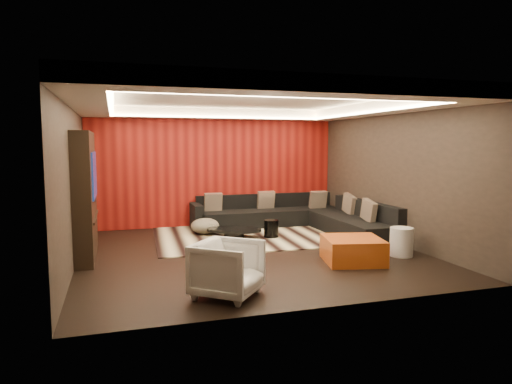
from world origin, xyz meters
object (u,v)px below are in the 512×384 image
object	(u,v)px
orange_ottoman	(353,250)
armchair	(228,269)
white_side_table	(401,242)
sectional_sofa	(299,218)
coffee_table	(234,233)
drum_stool	(271,228)

from	to	relation	value
orange_ottoman	armchair	size ratio (longest dim) A/B	1.16
white_side_table	sectional_sofa	xyz separation A→B (m)	(-0.77, 2.91, 0.01)
armchair	sectional_sofa	bearing A→B (deg)	6.12
armchair	sectional_sofa	world-z (taller)	sectional_sofa
coffee_table	armchair	world-z (taller)	armchair
armchair	drum_stool	bearing A→B (deg)	11.71
drum_stool	orange_ottoman	distance (m)	2.39
drum_stool	coffee_table	bearing A→B (deg)	166.34
drum_stool	sectional_sofa	size ratio (longest dim) A/B	0.10
coffee_table	sectional_sofa	bearing A→B (deg)	18.14
white_side_table	armchair	size ratio (longest dim) A/B	0.63
coffee_table	drum_stool	bearing A→B (deg)	-13.66
coffee_table	white_side_table	bearing A→B (deg)	-43.71
drum_stool	sectional_sofa	distance (m)	1.19
drum_stool	white_side_table	bearing A→B (deg)	-51.96
orange_ottoman	sectional_sofa	world-z (taller)	sectional_sofa
coffee_table	drum_stool	size ratio (longest dim) A/B	3.17
coffee_table	armchair	distance (m)	3.70
white_side_table	armchair	world-z (taller)	armchair
white_side_table	orange_ottoman	xyz separation A→B (m)	(-1.04, -0.12, -0.05)
drum_stool	orange_ottoman	bearing A→B (deg)	-73.94
white_side_table	coffee_table	bearing A→B (deg)	136.29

